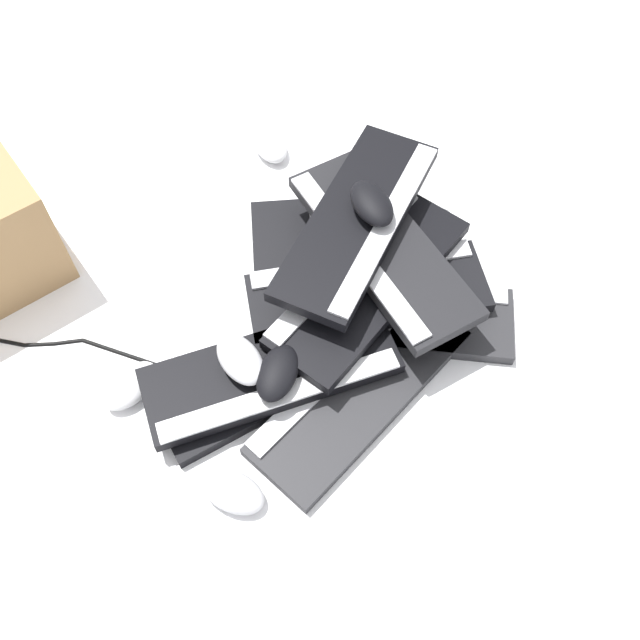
{
  "coord_description": "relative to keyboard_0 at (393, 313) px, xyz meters",
  "views": [
    {
      "loc": [
        -0.35,
        -0.6,
        1.14
      ],
      "look_at": [
        -0.01,
        -0.05,
        0.07
      ],
      "focal_mm": 40.0,
      "sensor_mm": 36.0,
      "label": 1
    }
  ],
  "objects": [
    {
      "name": "ground_plane",
      "position": [
        -0.13,
        0.07,
        -0.01
      ],
      "size": [
        3.2,
        3.2,
        0.0
      ],
      "primitive_type": "plane",
      "color": "white"
    },
    {
      "name": "keyboard_0",
      "position": [
        0.0,
        0.0,
        0.0
      ],
      "size": [
        0.44,
        0.39,
        0.03
      ],
      "color": "#232326",
      "rests_on": "ground"
    },
    {
      "name": "keyboard_1",
      "position": [
        -0.13,
        0.14,
        0.0
      ],
      "size": [
        0.33,
        0.46,
        0.03
      ],
      "color": "black",
      "rests_on": "ground"
    },
    {
      "name": "keyboard_2",
      "position": [
        -0.25,
        0.01,
        0.0
      ],
      "size": [
        0.44,
        0.15,
        0.03
      ],
      "color": "black",
      "rests_on": "ground"
    },
    {
      "name": "keyboard_3",
      "position": [
        -0.14,
        -0.1,
        0.0
      ],
      "size": [
        0.46,
        0.27,
        0.03
      ],
      "color": "#232326",
      "rests_on": "ground"
    },
    {
      "name": "keyboard_4",
      "position": [
        -0.03,
        0.05,
        0.03
      ],
      "size": [
        0.46,
        0.29,
        0.03
      ],
      "color": "black",
      "rests_on": "keyboard_0"
    },
    {
      "name": "keyboard_5",
      "position": [
        -0.26,
        -0.0,
        0.03
      ],
      "size": [
        0.46,
        0.23,
        0.03
      ],
      "color": "black",
      "rests_on": "keyboard_2"
    },
    {
      "name": "keyboard_6",
      "position": [
        -0.03,
        0.05,
        0.06
      ],
      "size": [
        0.46,
        0.3,
        0.03
      ],
      "color": "black",
      "rests_on": "keyboard_4"
    },
    {
      "name": "keyboard_7",
      "position": [
        0.02,
        0.09,
        0.09
      ],
      "size": [
        0.16,
        0.44,
        0.03
      ],
      "color": "black",
      "rests_on": "keyboard_6"
    },
    {
      "name": "keyboard_8",
      "position": [
        0.01,
        0.14,
        0.12
      ],
      "size": [
        0.45,
        0.37,
        0.03
      ],
      "color": "black",
      "rests_on": "keyboard_7"
    },
    {
      "name": "mouse_0",
      "position": [
        -0.41,
        -0.15,
        0.01
      ],
      "size": [
        0.12,
        0.13,
        0.04
      ],
      "primitive_type": "ellipsoid",
      "rotation": [
        0.0,
        0.0,
        2.14
      ],
      "color": "#B7B7BC",
      "rests_on": "ground"
    },
    {
      "name": "mouse_1",
      "position": [
        -0.48,
        0.11,
        0.01
      ],
      "size": [
        0.13,
        0.1,
        0.04
      ],
      "primitive_type": "ellipsoid",
      "rotation": [
        0.0,
        0.0,
        3.48
      ],
      "color": "silver",
      "rests_on": "ground"
    },
    {
      "name": "mouse_2",
      "position": [
        -0.3,
        0.03,
        0.07
      ],
      "size": [
        0.07,
        0.11,
        0.04
      ],
      "primitive_type": "ellipsoid",
      "rotation": [
        0.0,
        0.0,
        4.78
      ],
      "color": "#B7B7BC",
      "rests_on": "keyboard_5"
    },
    {
      "name": "mouse_3",
      "position": [
        -0.26,
        -0.03,
        0.07
      ],
      "size": [
        0.13,
        0.12,
        0.04
      ],
      "primitive_type": "ellipsoid",
      "rotation": [
        0.0,
        0.0,
        3.87
      ],
      "color": "black",
      "rests_on": "keyboard_5"
    },
    {
      "name": "mouse_4",
      "position": [
        0.11,
        0.29,
        0.01
      ],
      "size": [
        0.12,
        0.13,
        0.04
      ],
      "primitive_type": "ellipsoid",
      "rotation": [
        0.0,
        0.0,
        2.31
      ],
      "color": "black",
      "rests_on": "ground"
    },
    {
      "name": "mouse_5",
      "position": [
        0.01,
        0.49,
        0.01
      ],
      "size": [
        0.08,
        0.12,
        0.04
      ],
      "primitive_type": "ellipsoid",
      "rotation": [
        0.0,
        0.0,
        4.6
      ],
      "color": "silver",
      "rests_on": "ground"
    },
    {
      "name": "mouse_6",
      "position": [
        0.03,
        0.14,
        0.16
      ],
      "size": [
        0.08,
        0.12,
        0.04
      ],
      "primitive_type": "ellipsoid",
      "rotation": [
        0.0,
        0.0,
        4.6
      ],
      "color": "black",
      "rests_on": "keyboard_8"
    }
  ]
}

